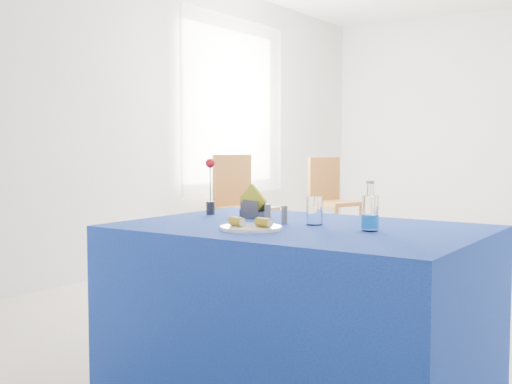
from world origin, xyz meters
TOP-DOWN VIEW (x-y plane):
  - floor at (0.00, 0.00)m, footprint 7.00×7.00m
  - room_shell at (0.00, 0.00)m, footprint 7.00×7.00m
  - window_pane at (-2.47, 0.80)m, footprint 0.04×1.50m
  - curtain at (-2.40, 0.80)m, footprint 0.04×1.75m
  - plate at (0.08, -2.49)m, footprint 0.27×0.27m
  - drinking_glass at (0.22, -2.18)m, footprint 0.07×0.07m
  - salt_shaker at (-0.02, -2.20)m, footprint 0.03×0.03m
  - pepper_shaker at (0.09, -2.23)m, footprint 0.03×0.03m
  - blue_table at (0.18, -2.24)m, footprint 1.60×1.10m
  - water_bottle at (0.52, -2.23)m, footprint 0.07×0.07m
  - napkin_holder at (-0.18, -2.09)m, footprint 0.16×0.10m
  - rose_vase at (-0.45, -2.10)m, footprint 0.05×0.05m
  - chair_win_a at (-2.01, 0.34)m, footprint 0.56×0.56m
  - chair_win_b at (-1.69, 1.62)m, footprint 0.57×0.57m
  - banana_pieces at (0.08, -2.50)m, footprint 0.20×0.09m

SIDE VIEW (x-z plane):
  - floor at x=0.00m, z-range 0.00..0.00m
  - blue_table at x=0.18m, z-range 0.00..0.76m
  - chair_win_b at x=-1.69m, z-range 0.08..1.08m
  - chair_win_a at x=-2.01m, z-range 0.08..1.12m
  - plate at x=0.08m, z-range 0.76..0.77m
  - banana_pieces at x=0.08m, z-range 0.78..0.81m
  - salt_shaker at x=-0.02m, z-range 0.76..0.84m
  - pepper_shaker at x=0.09m, z-range 0.76..0.84m
  - napkin_holder at x=-0.18m, z-range 0.72..0.89m
  - drinking_glass at x=0.22m, z-range 0.76..0.89m
  - water_bottle at x=0.52m, z-range 0.72..0.94m
  - rose_vase at x=-0.45m, z-range 0.76..1.05m
  - window_pane at x=-2.47m, z-range 0.75..2.35m
  - curtain at x=-2.40m, z-range 0.62..2.48m
  - room_shell at x=0.00m, z-range -1.75..5.25m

